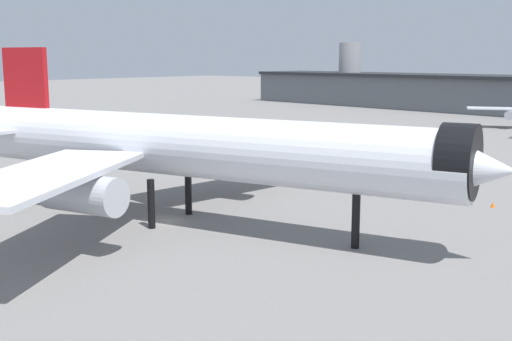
# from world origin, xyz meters

# --- Properties ---
(ground) EXTENTS (900.00, 900.00, 0.00)m
(ground) POSITION_xyz_m (0.00, 0.00, 0.00)
(ground) COLOR slate
(airliner_near_gate) EXTENTS (69.71, 62.49, 20.27)m
(airliner_near_gate) POSITION_xyz_m (2.86, 1.26, 8.93)
(airliner_near_gate) COLOR silver
(airliner_near_gate) RESTS_ON ground
(terminal_building) EXTENTS (217.55, 49.42, 25.19)m
(terminal_building) POSITION_xyz_m (-26.75, 173.75, 6.73)
(terminal_building) COLOR slate
(terminal_building) RESTS_ON ground
(traffic_cone_near_nose) EXTENTS (0.58, 0.58, 0.72)m
(traffic_cone_near_nose) POSITION_xyz_m (26.08, 32.54, 0.36)
(traffic_cone_near_nose) COLOR #F2600C
(traffic_cone_near_nose) RESTS_ON ground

